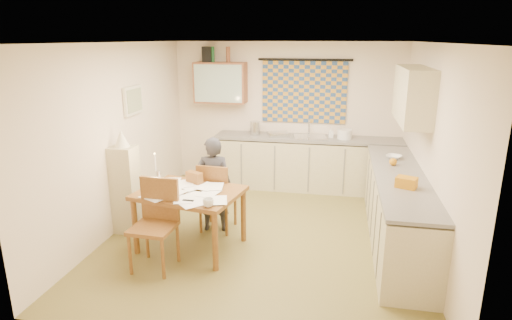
% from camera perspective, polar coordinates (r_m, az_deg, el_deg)
% --- Properties ---
extents(floor, '(4.00, 4.50, 0.02)m').
position_cam_1_polar(floor, '(5.88, 1.08, -9.87)').
color(floor, brown).
rests_on(floor, ground).
extents(ceiling, '(4.00, 4.50, 0.02)m').
position_cam_1_polar(ceiling, '(5.29, 1.23, 15.51)').
color(ceiling, white).
rests_on(ceiling, floor).
extents(wall_back, '(4.00, 0.02, 2.50)m').
position_cam_1_polar(wall_back, '(7.64, 4.10, 6.11)').
color(wall_back, beige).
rests_on(wall_back, floor).
extents(wall_front, '(4.00, 0.02, 2.50)m').
position_cam_1_polar(wall_front, '(3.35, -5.58, -6.96)').
color(wall_front, beige).
rests_on(wall_front, floor).
extents(wall_left, '(0.02, 4.50, 2.50)m').
position_cam_1_polar(wall_left, '(6.11, -17.77, 2.90)').
color(wall_left, beige).
rests_on(wall_left, floor).
extents(wall_right, '(0.02, 4.50, 2.50)m').
position_cam_1_polar(wall_right, '(5.49, 22.31, 1.02)').
color(wall_right, beige).
rests_on(wall_right, floor).
extents(window_blind, '(1.45, 0.03, 1.05)m').
position_cam_1_polar(window_blind, '(7.51, 6.42, 8.97)').
color(window_blind, navy).
rests_on(window_blind, wall_back).
extents(curtain_rod, '(1.60, 0.04, 0.04)m').
position_cam_1_polar(curtain_rod, '(7.45, 6.54, 13.16)').
color(curtain_rod, black).
rests_on(curtain_rod, wall_back).
extents(wall_cabinet, '(0.90, 0.34, 0.70)m').
position_cam_1_polar(wall_cabinet, '(7.62, -4.75, 10.25)').
color(wall_cabinet, brown).
rests_on(wall_cabinet, wall_back).
extents(wall_cabinet_glass, '(0.84, 0.02, 0.64)m').
position_cam_1_polar(wall_cabinet_glass, '(7.45, -5.11, 10.11)').
color(wall_cabinet_glass, '#99B2A5').
rests_on(wall_cabinet_glass, wall_back).
extents(upper_cabinet_right, '(0.34, 1.30, 0.70)m').
position_cam_1_polar(upper_cabinet_right, '(5.88, 20.21, 8.14)').
color(upper_cabinet_right, tan).
rests_on(upper_cabinet_right, wall_right).
extents(framed_print, '(0.04, 0.50, 0.40)m').
position_cam_1_polar(framed_print, '(6.37, -16.08, 7.66)').
color(framed_print, beige).
rests_on(framed_print, wall_left).
extents(print_canvas, '(0.01, 0.42, 0.32)m').
position_cam_1_polar(print_canvas, '(6.35, -15.88, 7.66)').
color(print_canvas, beige).
rests_on(print_canvas, wall_left).
extents(counter_back, '(3.30, 0.62, 0.92)m').
position_cam_1_polar(counter_back, '(7.48, 7.22, -0.48)').
color(counter_back, tan).
rests_on(counter_back, floor).
extents(counter_right, '(0.62, 2.95, 0.92)m').
position_cam_1_polar(counter_right, '(5.76, 18.28, -6.27)').
color(counter_right, tan).
rests_on(counter_right, floor).
extents(stove, '(0.55, 0.55, 0.85)m').
position_cam_1_polar(stove, '(4.89, 19.57, -10.85)').
color(stove, white).
rests_on(stove, floor).
extents(sink, '(0.62, 0.54, 0.10)m').
position_cam_1_polar(sink, '(7.37, 7.24, 2.73)').
color(sink, silver).
rests_on(sink, counter_back).
extents(tap, '(0.04, 0.04, 0.28)m').
position_cam_1_polar(tap, '(7.51, 7.09, 4.38)').
color(tap, silver).
rests_on(tap, counter_back).
extents(dish_rack, '(0.43, 0.39, 0.06)m').
position_cam_1_polar(dish_rack, '(7.41, 2.99, 3.46)').
color(dish_rack, silver).
rests_on(dish_rack, counter_back).
extents(kettle, '(0.22, 0.22, 0.24)m').
position_cam_1_polar(kettle, '(7.46, -0.12, 4.27)').
color(kettle, silver).
rests_on(kettle, counter_back).
extents(mixing_bowl, '(0.25, 0.25, 0.16)m').
position_cam_1_polar(mixing_bowl, '(7.33, 11.73, 3.41)').
color(mixing_bowl, white).
rests_on(mixing_bowl, counter_back).
extents(soap_bottle, '(0.11, 0.11, 0.17)m').
position_cam_1_polar(soap_bottle, '(7.38, 9.96, 3.61)').
color(soap_bottle, white).
rests_on(soap_bottle, counter_back).
extents(bowl, '(0.36, 0.36, 0.05)m').
position_cam_1_polar(bowl, '(6.30, 17.90, 0.39)').
color(bowl, white).
rests_on(bowl, counter_right).
extents(orange_bag, '(0.27, 0.23, 0.12)m').
position_cam_1_polar(orange_bag, '(5.13, 19.41, -2.83)').
color(orange_bag, '#C37B10').
rests_on(orange_bag, counter_right).
extents(fruit_orange, '(0.10, 0.10, 0.10)m').
position_cam_1_polar(fruit_orange, '(5.95, 17.81, -0.23)').
color(fruit_orange, '#C37B10').
rests_on(fruit_orange, counter_right).
extents(speaker, '(0.19, 0.22, 0.26)m').
position_cam_1_polar(speaker, '(7.65, -6.51, 13.83)').
color(speaker, black).
rests_on(speaker, wall_cabinet).
extents(bottle_green, '(0.08, 0.08, 0.26)m').
position_cam_1_polar(bottle_green, '(7.62, -5.83, 13.84)').
color(bottle_green, '#195926').
rests_on(bottle_green, wall_cabinet).
extents(bottle_brown, '(0.07, 0.07, 0.26)m').
position_cam_1_polar(bottle_brown, '(7.55, -3.74, 13.87)').
color(bottle_brown, brown).
rests_on(bottle_brown, wall_cabinet).
extents(dining_table, '(1.35, 1.12, 0.75)m').
position_cam_1_polar(dining_table, '(5.44, -8.68, -7.78)').
color(dining_table, brown).
rests_on(dining_table, floor).
extents(chair_far, '(0.47, 0.47, 0.96)m').
position_cam_1_polar(chair_far, '(5.91, -5.13, -6.53)').
color(chair_far, brown).
rests_on(chair_far, floor).
extents(chair_near, '(0.49, 0.49, 1.03)m').
position_cam_1_polar(chair_near, '(5.09, -13.32, -10.53)').
color(chair_near, brown).
rests_on(chair_near, floor).
extents(person, '(0.58, 0.46, 1.31)m').
position_cam_1_polar(person, '(5.79, -5.67, -3.25)').
color(person, black).
rests_on(person, floor).
extents(shelf_stand, '(0.32, 0.30, 1.19)m').
position_cam_1_polar(shelf_stand, '(6.00, -16.94, -3.80)').
color(shelf_stand, tan).
rests_on(shelf_stand, floor).
extents(lampshade, '(0.20, 0.20, 0.22)m').
position_cam_1_polar(lampshade, '(5.81, -17.50, 2.75)').
color(lampshade, beige).
rests_on(lampshade, shelf_stand).
extents(letter_rack, '(0.24, 0.19, 0.16)m').
position_cam_1_polar(letter_rack, '(5.52, -8.22, -2.39)').
color(letter_rack, brown).
rests_on(letter_rack, dining_table).
extents(mug, '(0.20, 0.20, 0.10)m').
position_cam_1_polar(mug, '(4.78, -6.38, -5.68)').
color(mug, white).
rests_on(mug, dining_table).
extents(magazine, '(0.27, 0.31, 0.02)m').
position_cam_1_polar(magazine, '(5.36, -14.19, -4.06)').
color(magazine, maroon).
rests_on(magazine, dining_table).
extents(book, '(0.43, 0.44, 0.02)m').
position_cam_1_polar(book, '(5.44, -13.04, -3.71)').
color(book, '#C37B10').
rests_on(book, dining_table).
extents(orange_box, '(0.12, 0.08, 0.04)m').
position_cam_1_polar(orange_box, '(5.20, -13.24, -4.51)').
color(orange_box, '#C37B10').
rests_on(orange_box, dining_table).
extents(eyeglasses, '(0.13, 0.05, 0.02)m').
position_cam_1_polar(eyeglasses, '(4.97, -9.05, -5.40)').
color(eyeglasses, black).
rests_on(eyeglasses, dining_table).
extents(candle_holder, '(0.06, 0.06, 0.18)m').
position_cam_1_polar(candle_holder, '(5.57, -12.84, -2.34)').
color(candle_holder, silver).
rests_on(candle_holder, dining_table).
extents(candle, '(0.03, 0.03, 0.22)m').
position_cam_1_polar(candle, '(5.55, -13.32, -0.29)').
color(candle, white).
rests_on(candle, dining_table).
extents(candle_flame, '(0.02, 0.02, 0.02)m').
position_cam_1_polar(candle_flame, '(5.47, -13.37, 0.81)').
color(candle_flame, '#FFCC66').
rests_on(candle_flame, dining_table).
extents(papers, '(1.10, 1.04, 0.03)m').
position_cam_1_polar(papers, '(5.26, -9.39, -4.13)').
color(papers, white).
rests_on(papers, dining_table).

